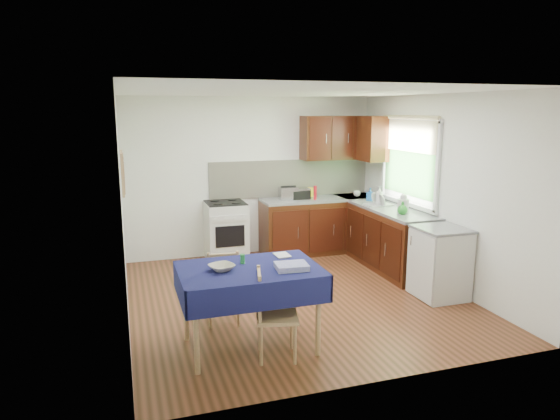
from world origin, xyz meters
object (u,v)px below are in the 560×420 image
object	(u,v)px
sandwich_press	(299,193)
kettle	(403,205)
chair_near	(272,312)
dish_rack	(378,204)
chair_far	(223,284)
toaster	(288,193)
dining_table	(249,278)

from	to	relation	value
sandwich_press	kettle	xyz separation A→B (m)	(0.96, -1.52, 0.03)
chair_near	dish_rack	distance (m)	3.35
chair_far	toaster	xyz separation A→B (m)	(1.53, 2.29, 0.56)
chair_far	kettle	size ratio (longest dim) A/B	3.17
chair_near	toaster	size ratio (longest dim) A/B	2.95
dish_rack	chair_near	bearing A→B (deg)	-113.73
dish_rack	kettle	bearing A→B (deg)	-64.70
dining_table	toaster	world-z (taller)	toaster
kettle	dining_table	bearing A→B (deg)	-150.37
sandwich_press	kettle	world-z (taller)	kettle
chair_far	dish_rack	distance (m)	3.05
chair_near	chair_far	bearing A→B (deg)	31.20
dining_table	dish_rack	bearing A→B (deg)	27.38
chair_near	kettle	bearing A→B (deg)	-41.01
dish_rack	toaster	bearing A→B (deg)	164.13
chair_near	toaster	bearing A→B (deg)	-7.67
dining_table	chair_near	world-z (taller)	chair_near
dining_table	toaster	bearing A→B (deg)	52.47
chair_far	dining_table	bearing A→B (deg)	107.84
chair_near	kettle	distance (m)	3.00
toaster	sandwich_press	distance (m)	0.20
toaster	kettle	xyz separation A→B (m)	(1.16, -1.48, 0.02)
dining_table	chair_near	size ratio (longest dim) A/B	1.56
toaster	chair_near	bearing A→B (deg)	-102.43
chair_near	kettle	xyz separation A→B (m)	(2.40, 1.71, 0.56)
dining_table	chair_far	xyz separation A→B (m)	(-0.14, 0.64, -0.26)
kettle	sandwich_press	bearing A→B (deg)	122.33
dining_table	dish_rack	xyz separation A→B (m)	(2.51, 2.07, 0.21)
dining_table	chair_far	size ratio (longest dim) A/B	1.60
dining_table	sandwich_press	world-z (taller)	sandwich_press
chair_far	chair_near	size ratio (longest dim) A/B	0.98
sandwich_press	dining_table	bearing A→B (deg)	-112.90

